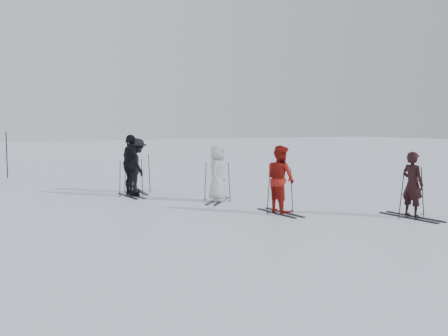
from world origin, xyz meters
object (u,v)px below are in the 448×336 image
skier_uphill_left (131,166)px  piste_marker (7,155)px  skier_red (280,180)px  skier_near_dark (412,185)px  skier_grey (217,174)px  skier_uphill_far (137,166)px

skier_uphill_left → piste_marker: (-3.01, 7.80, 0.02)m
piste_marker → skier_uphill_left: bearing=-68.9°
skier_red → skier_near_dark: bearing=-131.2°
skier_grey → skier_uphill_left: size_ratio=0.86×
skier_grey → skier_uphill_far: size_ratio=0.93×
skier_uphill_far → piste_marker: size_ratio=0.91×
skier_near_dark → piste_marker: size_ratio=0.81×
skier_uphill_left → piste_marker: bearing=17.2°
skier_grey → skier_uphill_far: (-1.45, 3.04, 0.06)m
skier_grey → piste_marker: 11.17m
skier_red → skier_uphill_far: (-1.99, 5.51, 0.04)m
skier_red → skier_uphill_far: bearing=17.3°
skier_near_dark → skier_red: 3.18m
skier_near_dark → skier_grey: bearing=30.4°
skier_uphill_left → skier_uphill_far: (0.46, 0.80, -0.07)m
skier_uphill_left → skier_uphill_far: 0.93m
skier_red → skier_grey: 2.54m
piste_marker → skier_red: bearing=-66.4°
skier_near_dark → skier_uphill_far: bearing=27.1°
skier_red → piste_marker: size_ratio=0.87×
skier_near_dark → skier_red: bearing=47.6°
skier_uphill_far → skier_uphill_left: bearing=157.3°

